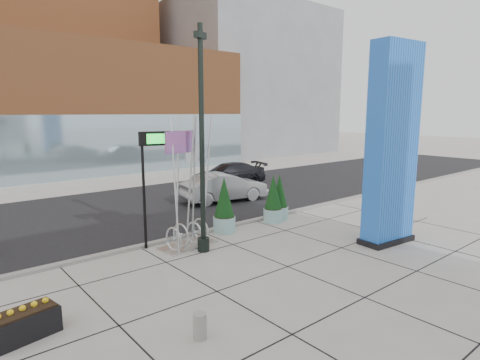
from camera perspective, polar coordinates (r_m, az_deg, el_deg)
ground at (r=14.09m, az=0.93°, el=-12.02°), size 160.00×160.00×0.00m
street_asphalt at (r=22.30m, az=-16.08°, el=-4.21°), size 80.00×12.00×0.02m
curb_edge at (r=17.13m, az=-7.89°, el=-7.92°), size 80.00×0.30×0.12m
tower_podium at (r=38.15m, az=-25.55°, el=9.17°), size 34.00×10.00×11.00m
tower_glass_front at (r=33.63m, az=-23.14°, el=4.26°), size 34.00×0.60×5.00m
building_grey_parking at (r=54.46m, az=-0.21°, el=13.65°), size 20.00×18.00×18.00m
blue_pylon at (r=16.75m, az=20.78°, el=4.16°), size 2.44×1.28×7.83m
lamp_post at (r=14.72m, az=-5.40°, el=2.47°), size 0.56×0.45×8.25m
public_art_sculpture at (r=15.73m, az=-7.47°, el=-4.64°), size 2.39×1.43×5.13m
concrete_bollard at (r=9.92m, az=-5.73°, el=-19.95°), size 0.32×0.32×0.62m
overhead_street_sign at (r=15.68m, az=-11.23°, el=4.52°), size 2.09×0.70×4.49m
round_planter_east at (r=19.18m, az=4.73°, el=-2.80°), size 0.91×0.91×2.28m
round_planter_mid at (r=19.73m, az=5.62°, el=-2.54°), size 0.89×0.89×2.23m
round_planter_west at (r=17.50m, az=-2.26°, el=-3.72°), size 0.98×0.98×2.45m
box_planter_north at (r=11.09m, az=-28.38°, el=-17.44°), size 1.57×0.98×0.80m
car_silver_mid at (r=23.52m, az=-2.23°, el=-1.05°), size 5.33×2.62×1.68m
car_dark_east at (r=28.55m, az=-1.75°, el=0.78°), size 5.88×3.40×1.60m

